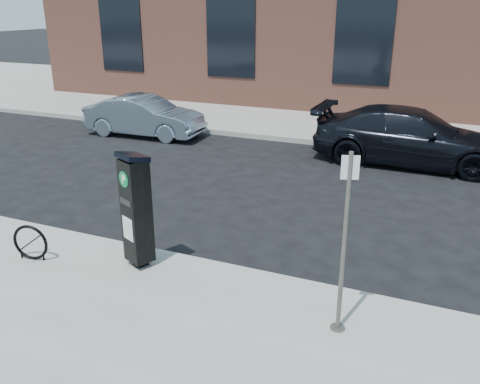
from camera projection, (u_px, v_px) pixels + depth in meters
The scene contains 9 objects.
ground at pixel (211, 270), 8.08m from camera, with size 120.00×120.00×0.00m, color black.
sidewalk_far at pixel (367, 108), 20.11m from camera, with size 60.00×12.00×0.15m, color gray.
curb_near at pixel (211, 266), 8.04m from camera, with size 60.00×0.12×0.16m, color #9E9B93.
curb_far at pixel (331, 144), 14.96m from camera, with size 60.00×0.12×0.16m, color #9E9B93.
parking_kiosk at pixel (136, 209), 7.60m from camera, with size 0.54×0.51×1.83m.
sign_pole at pixel (344, 247), 5.97m from camera, with size 0.20×0.18×2.31m.
bike_rack at pixel (30, 243), 8.00m from camera, with size 0.60×0.16×0.60m.
car_silver at pixel (144, 116), 16.00m from camera, with size 1.32×3.80×1.25m, color gray.
car_dark at pixel (411, 137), 13.16m from camera, with size 2.03×5.00×1.45m, color black.
Camera 1 is at (3.22, -6.38, 3.99)m, focal length 38.00 mm.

